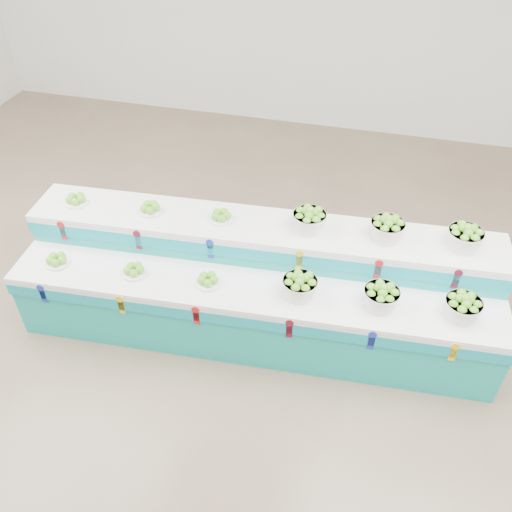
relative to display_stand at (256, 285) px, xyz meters
name	(u,v)px	position (x,y,z in m)	size (l,w,h in m)	color
ground	(189,360)	(-0.49, -0.62, -0.51)	(10.00, 10.00, 0.00)	brown
display_stand	(256,285)	(0.00, 0.00, 0.00)	(4.40, 1.13, 1.02)	teal
plate_lower_left	(57,259)	(-1.78, -0.39, 0.26)	(0.23, 0.23, 0.10)	white
plate_lower_mid	(134,269)	(-1.04, -0.34, 0.26)	(0.23, 0.23, 0.10)	white
plate_lower_right	(208,279)	(-0.36, -0.30, 0.26)	(0.23, 0.23, 0.10)	white
basket_lower_left	(300,286)	(0.45, -0.24, 0.32)	(0.30, 0.30, 0.22)	silver
basket_lower_mid	(381,297)	(1.12, -0.20, 0.32)	(0.30, 0.30, 0.22)	silver
basket_lower_right	(463,307)	(1.77, -0.16, 0.32)	(0.30, 0.30, 0.22)	silver
plate_upper_left	(76,199)	(-1.82, 0.15, 0.56)	(0.23, 0.23, 0.10)	white
plate_upper_mid	(150,207)	(-1.08, 0.20, 0.56)	(0.23, 0.23, 0.10)	white
plate_upper_right	(221,215)	(-0.39, 0.25, 0.56)	(0.23, 0.23, 0.10)	white
basket_upper_left	(309,220)	(0.41, 0.30, 0.62)	(0.30, 0.30, 0.22)	silver
basket_upper_mid	(387,229)	(1.09, 0.34, 0.62)	(0.30, 0.30, 0.22)	silver
basket_upper_right	(465,237)	(1.74, 0.39, 0.62)	(0.30, 0.30, 0.22)	silver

